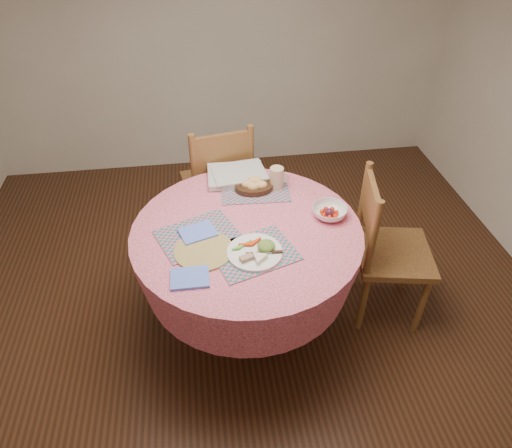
{
  "coord_description": "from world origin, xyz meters",
  "views": [
    {
      "loc": [
        -0.21,
        -1.87,
        2.29
      ],
      "look_at": [
        0.05,
        0.0,
        0.78
      ],
      "focal_mm": 32.0,
      "sensor_mm": 36.0,
      "label": 1
    }
  ],
  "objects_px": {
    "wicker_trivet": "(204,251)",
    "bread_bowl": "(254,185)",
    "chair_right": "(386,247)",
    "chair_back": "(219,183)",
    "fruit_bowl": "(329,212)",
    "dinner_plate": "(256,252)",
    "dining_table": "(247,256)",
    "latte_mug": "(277,178)"
  },
  "relations": [
    {
      "from": "chair_right",
      "to": "dinner_plate",
      "type": "distance_m",
      "value": 0.87
    },
    {
      "from": "latte_mug",
      "to": "wicker_trivet",
      "type": "bearing_deg",
      "value": -132.35
    },
    {
      "from": "chair_right",
      "to": "chair_back",
      "type": "distance_m",
      "value": 1.22
    },
    {
      "from": "latte_mug",
      "to": "chair_back",
      "type": "bearing_deg",
      "value": 125.31
    },
    {
      "from": "dining_table",
      "to": "latte_mug",
      "type": "bearing_deg",
      "value": 57.91
    },
    {
      "from": "dining_table",
      "to": "bread_bowl",
      "type": "height_order",
      "value": "bread_bowl"
    },
    {
      "from": "fruit_bowl",
      "to": "wicker_trivet",
      "type": "bearing_deg",
      "value": -164.48
    },
    {
      "from": "dinner_plate",
      "to": "bread_bowl",
      "type": "bearing_deg",
      "value": 83.18
    },
    {
      "from": "latte_mug",
      "to": "bread_bowl",
      "type": "bearing_deg",
      "value": -179.52
    },
    {
      "from": "wicker_trivet",
      "to": "dinner_plate",
      "type": "relative_size",
      "value": 1.08
    },
    {
      "from": "chair_right",
      "to": "bread_bowl",
      "type": "height_order",
      "value": "chair_right"
    },
    {
      "from": "bread_bowl",
      "to": "fruit_bowl",
      "type": "relative_size",
      "value": 0.97
    },
    {
      "from": "bread_bowl",
      "to": "chair_right",
      "type": "bearing_deg",
      "value": -25.2
    },
    {
      "from": "dining_table",
      "to": "chair_back",
      "type": "relative_size",
      "value": 1.25
    },
    {
      "from": "dinner_plate",
      "to": "bread_bowl",
      "type": "height_order",
      "value": "bread_bowl"
    },
    {
      "from": "wicker_trivet",
      "to": "bread_bowl",
      "type": "bearing_deg",
      "value": 57.27
    },
    {
      "from": "wicker_trivet",
      "to": "bread_bowl",
      "type": "height_order",
      "value": "bread_bowl"
    },
    {
      "from": "chair_right",
      "to": "fruit_bowl",
      "type": "relative_size",
      "value": 4.07
    },
    {
      "from": "chair_back",
      "to": "latte_mug",
      "type": "height_order",
      "value": "chair_back"
    },
    {
      "from": "wicker_trivet",
      "to": "dinner_plate",
      "type": "height_order",
      "value": "dinner_plate"
    },
    {
      "from": "wicker_trivet",
      "to": "bread_bowl",
      "type": "relative_size",
      "value": 1.3
    },
    {
      "from": "chair_right",
      "to": "latte_mug",
      "type": "height_order",
      "value": "chair_right"
    },
    {
      "from": "latte_mug",
      "to": "dining_table",
      "type": "bearing_deg",
      "value": -122.09
    },
    {
      "from": "dinner_plate",
      "to": "chair_right",
      "type": "bearing_deg",
      "value": 15.35
    },
    {
      "from": "dining_table",
      "to": "dinner_plate",
      "type": "xyz_separation_m",
      "value": [
        0.02,
        -0.21,
        0.22
      ]
    },
    {
      "from": "dinner_plate",
      "to": "fruit_bowl",
      "type": "relative_size",
      "value": 1.17
    },
    {
      "from": "dining_table",
      "to": "fruit_bowl",
      "type": "height_order",
      "value": "fruit_bowl"
    },
    {
      "from": "chair_right",
      "to": "chair_back",
      "type": "bearing_deg",
      "value": 59.6
    },
    {
      "from": "dining_table",
      "to": "wicker_trivet",
      "type": "distance_m",
      "value": 0.34
    },
    {
      "from": "chair_back",
      "to": "dinner_plate",
      "type": "distance_m",
      "value": 1.06
    },
    {
      "from": "chair_right",
      "to": "chair_back",
      "type": "xyz_separation_m",
      "value": [
        -0.92,
        0.8,
        0.01
      ]
    },
    {
      "from": "bread_bowl",
      "to": "latte_mug",
      "type": "height_order",
      "value": "latte_mug"
    },
    {
      "from": "dining_table",
      "to": "chair_back",
      "type": "bearing_deg",
      "value": 96.69
    },
    {
      "from": "wicker_trivet",
      "to": "chair_back",
      "type": "bearing_deg",
      "value": 81.76
    },
    {
      "from": "chair_right",
      "to": "latte_mug",
      "type": "relative_size",
      "value": 7.26
    },
    {
      "from": "chair_right",
      "to": "chair_back",
      "type": "relative_size",
      "value": 0.97
    },
    {
      "from": "chair_right",
      "to": "fruit_bowl",
      "type": "bearing_deg",
      "value": 95.26
    },
    {
      "from": "chair_back",
      "to": "fruit_bowl",
      "type": "relative_size",
      "value": 4.18
    },
    {
      "from": "bread_bowl",
      "to": "fruit_bowl",
      "type": "bearing_deg",
      "value": -39.82
    },
    {
      "from": "chair_back",
      "to": "bread_bowl",
      "type": "height_order",
      "value": "chair_back"
    },
    {
      "from": "dinner_plate",
      "to": "bread_bowl",
      "type": "xyz_separation_m",
      "value": [
        0.07,
        0.57,
        0.02
      ]
    },
    {
      "from": "dinner_plate",
      "to": "dining_table",
      "type": "bearing_deg",
      "value": 96.14
    }
  ]
}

